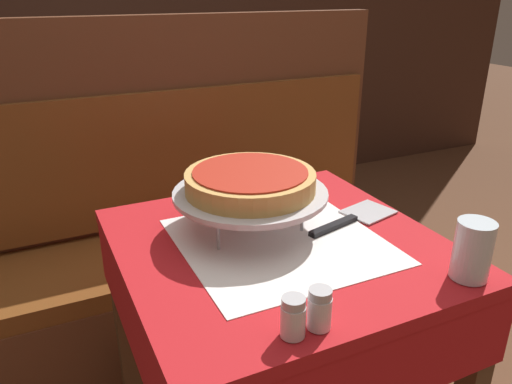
{
  "coord_description": "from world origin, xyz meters",
  "views": [
    {
      "loc": [
        -0.46,
        -0.86,
        1.26
      ],
      "look_at": [
        -0.03,
        0.05,
        0.84
      ],
      "focal_mm": 35.0,
      "sensor_mm": 36.0,
      "label": 1
    }
  ],
  "objects_px": {
    "dining_table_front": "(279,286)",
    "condiment_caddy": "(110,96)",
    "pizza_pan_stand": "(250,195)",
    "water_glass_near": "(473,250)",
    "pepper_shaker": "(320,309)",
    "dining_table_rear": "(105,126)",
    "salt_shaker": "(293,317)",
    "booth_bench": "(192,259)",
    "deep_dish_pizza": "(250,181)",
    "pizza_server": "(353,218)"
  },
  "relations": [
    {
      "from": "salt_shaker",
      "to": "dining_table_front",
      "type": "bearing_deg",
      "value": 65.79
    },
    {
      "from": "pizza_pan_stand",
      "to": "condiment_caddy",
      "type": "distance_m",
      "value": 1.45
    },
    {
      "from": "dining_table_front",
      "to": "water_glass_near",
      "type": "xyz_separation_m",
      "value": [
        0.26,
        -0.29,
        0.18
      ]
    },
    {
      "from": "pepper_shaker",
      "to": "condiment_caddy",
      "type": "bearing_deg",
      "value": 90.2
    },
    {
      "from": "dining_table_rear",
      "to": "water_glass_near",
      "type": "height_order",
      "value": "water_glass_near"
    },
    {
      "from": "water_glass_near",
      "to": "pizza_server",
      "type": "bearing_deg",
      "value": 98.94
    },
    {
      "from": "pizza_pan_stand",
      "to": "water_glass_near",
      "type": "height_order",
      "value": "water_glass_near"
    },
    {
      "from": "booth_bench",
      "to": "deep_dish_pizza",
      "type": "distance_m",
      "value": 0.77
    },
    {
      "from": "dining_table_rear",
      "to": "pepper_shaker",
      "type": "height_order",
      "value": "pepper_shaker"
    },
    {
      "from": "dining_table_front",
      "to": "pizza_pan_stand",
      "type": "xyz_separation_m",
      "value": [
        -0.03,
        0.08,
        0.2
      ]
    },
    {
      "from": "pizza_server",
      "to": "dining_table_rear",
      "type": "bearing_deg",
      "value": 101.8
    },
    {
      "from": "pizza_server",
      "to": "salt_shaker",
      "type": "relative_size",
      "value": 3.76
    },
    {
      "from": "dining_table_front",
      "to": "pizza_pan_stand",
      "type": "bearing_deg",
      "value": 112.32
    },
    {
      "from": "pizza_server",
      "to": "pepper_shaker",
      "type": "height_order",
      "value": "pepper_shaker"
    },
    {
      "from": "deep_dish_pizza",
      "to": "condiment_caddy",
      "type": "relative_size",
      "value": 1.98
    },
    {
      "from": "deep_dish_pizza",
      "to": "booth_bench",
      "type": "bearing_deg",
      "value": 86.69
    },
    {
      "from": "water_glass_near",
      "to": "pizza_pan_stand",
      "type": "bearing_deg",
      "value": 128.49
    },
    {
      "from": "salt_shaker",
      "to": "condiment_caddy",
      "type": "xyz_separation_m",
      "value": [
        0.04,
        1.82,
        0.01
      ]
    },
    {
      "from": "dining_table_rear",
      "to": "booth_bench",
      "type": "relative_size",
      "value": 0.47
    },
    {
      "from": "pizza_server",
      "to": "condiment_caddy",
      "type": "bearing_deg",
      "value": 101.26
    },
    {
      "from": "dining_table_rear",
      "to": "pizza_pan_stand",
      "type": "xyz_separation_m",
      "value": [
        0.08,
        -1.52,
        0.2
      ]
    },
    {
      "from": "dining_table_front",
      "to": "salt_shaker",
      "type": "height_order",
      "value": "salt_shaker"
    },
    {
      "from": "water_glass_near",
      "to": "condiment_caddy",
      "type": "relative_size",
      "value": 0.8
    },
    {
      "from": "pizza_pan_stand",
      "to": "deep_dish_pizza",
      "type": "bearing_deg",
      "value": 90.0
    },
    {
      "from": "dining_table_rear",
      "to": "deep_dish_pizza",
      "type": "height_order",
      "value": "deep_dish_pizza"
    },
    {
      "from": "dining_table_front",
      "to": "water_glass_near",
      "type": "bearing_deg",
      "value": -47.85
    },
    {
      "from": "dining_table_front",
      "to": "booth_bench",
      "type": "height_order",
      "value": "booth_bench"
    },
    {
      "from": "pepper_shaker",
      "to": "dining_table_rear",
      "type": "bearing_deg",
      "value": 91.09
    },
    {
      "from": "dining_table_rear",
      "to": "deep_dish_pizza",
      "type": "xyz_separation_m",
      "value": [
        0.08,
        -1.52,
        0.23
      ]
    },
    {
      "from": "booth_bench",
      "to": "pepper_shaker",
      "type": "xyz_separation_m",
      "value": [
        -0.08,
        -0.95,
        0.43
      ]
    },
    {
      "from": "dining_table_rear",
      "to": "pepper_shaker",
      "type": "bearing_deg",
      "value": -88.91
    },
    {
      "from": "booth_bench",
      "to": "deep_dish_pizza",
      "type": "relative_size",
      "value": 5.41
    },
    {
      "from": "pizza_pan_stand",
      "to": "water_glass_near",
      "type": "xyz_separation_m",
      "value": [
        0.29,
        -0.37,
        -0.03
      ]
    },
    {
      "from": "pizza_pan_stand",
      "to": "water_glass_near",
      "type": "distance_m",
      "value": 0.47
    },
    {
      "from": "dining_table_rear",
      "to": "condiment_caddy",
      "type": "height_order",
      "value": "condiment_caddy"
    },
    {
      "from": "pizza_pan_stand",
      "to": "deep_dish_pizza",
      "type": "distance_m",
      "value": 0.03
    },
    {
      "from": "dining_table_front",
      "to": "condiment_caddy",
      "type": "xyz_separation_m",
      "value": [
        -0.09,
        1.53,
        0.16
      ]
    },
    {
      "from": "salt_shaker",
      "to": "condiment_caddy",
      "type": "bearing_deg",
      "value": 88.66
    },
    {
      "from": "pepper_shaker",
      "to": "pizza_server",
      "type": "bearing_deg",
      "value": 47.02
    },
    {
      "from": "booth_bench",
      "to": "pepper_shaker",
      "type": "distance_m",
      "value": 1.05
    },
    {
      "from": "deep_dish_pizza",
      "to": "water_glass_near",
      "type": "xyz_separation_m",
      "value": [
        0.29,
        -0.37,
        -0.06
      ]
    },
    {
      "from": "pizza_pan_stand",
      "to": "salt_shaker",
      "type": "xyz_separation_m",
      "value": [
        -0.1,
        -0.37,
        -0.05
      ]
    },
    {
      "from": "pizza_pan_stand",
      "to": "condiment_caddy",
      "type": "height_order",
      "value": "condiment_caddy"
    },
    {
      "from": "booth_bench",
      "to": "deep_dish_pizza",
      "type": "height_order",
      "value": "booth_bench"
    },
    {
      "from": "pizza_pan_stand",
      "to": "condiment_caddy",
      "type": "xyz_separation_m",
      "value": [
        -0.06,
        1.45,
        -0.04
      ]
    },
    {
      "from": "dining_table_rear",
      "to": "booth_bench",
      "type": "xyz_separation_m",
      "value": [
        0.12,
        -0.94,
        -0.28
      ]
    },
    {
      "from": "booth_bench",
      "to": "pizza_pan_stand",
      "type": "distance_m",
      "value": 0.75
    },
    {
      "from": "pizza_server",
      "to": "water_glass_near",
      "type": "height_order",
      "value": "water_glass_near"
    },
    {
      "from": "salt_shaker",
      "to": "condiment_caddy",
      "type": "distance_m",
      "value": 1.82
    },
    {
      "from": "dining_table_front",
      "to": "water_glass_near",
      "type": "relative_size",
      "value": 6.3
    }
  ]
}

